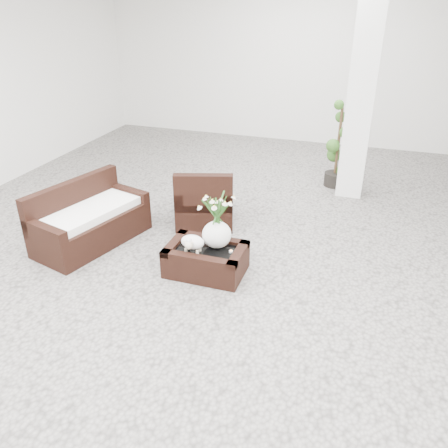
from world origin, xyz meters
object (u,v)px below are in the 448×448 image
(coffee_table, at_px, (206,261))
(topiary, at_px, (338,145))
(armchair, at_px, (205,195))
(loveseat, at_px, (90,215))

(coffee_table, xyz_separation_m, topiary, (1.11, 3.25, 0.56))
(armchair, distance_m, loveseat, 1.58)
(coffee_table, distance_m, loveseat, 1.70)
(coffee_table, height_order, loveseat, loveseat)
(loveseat, distance_m, topiary, 4.14)
(coffee_table, relative_size, loveseat, 0.60)
(coffee_table, bearing_deg, loveseat, 172.95)
(armchair, relative_size, topiary, 0.59)
(armchair, height_order, loveseat, armchair)
(armchair, bearing_deg, topiary, -146.39)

